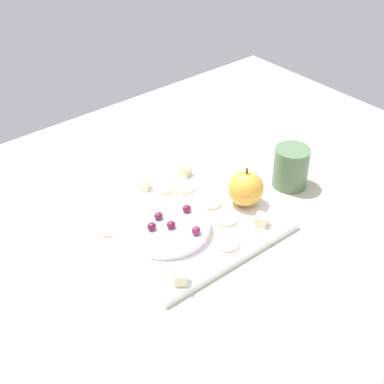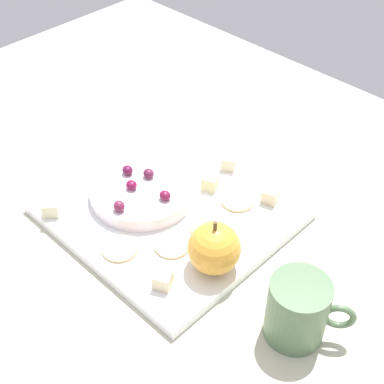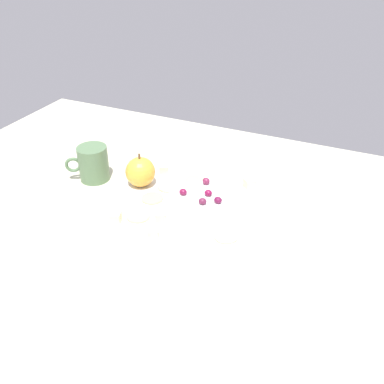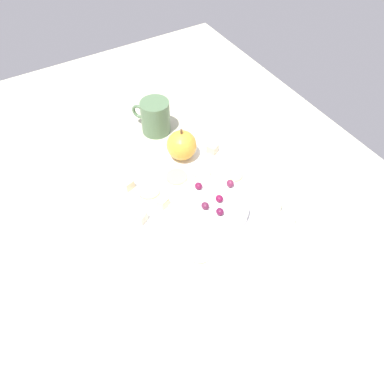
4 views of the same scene
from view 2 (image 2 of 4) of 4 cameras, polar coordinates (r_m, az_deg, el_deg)
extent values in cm
cube|color=beige|center=(84.87, 0.10, -3.03)|extent=(133.80, 96.56, 3.24)
cube|color=white|center=(83.15, -2.31, -1.96)|extent=(32.12, 29.73, 1.49)
cylinder|color=white|center=(84.15, -5.07, 0.23)|extent=(15.96, 15.96, 2.20)
sphere|color=gold|center=(72.17, 2.30, -5.77)|extent=(7.01, 7.01, 7.01)
cylinder|color=brown|center=(69.20, 2.39, -3.48)|extent=(0.50, 0.50, 1.20)
cube|color=beige|center=(71.90, -3.01, -8.96)|extent=(3.00, 3.00, 2.24)
cube|color=beige|center=(83.65, 8.00, -0.36)|extent=(2.81, 2.81, 2.24)
cube|color=beige|center=(88.97, 3.77, 3.02)|extent=(3.07, 3.07, 2.24)
cube|color=beige|center=(85.12, 1.86, 0.99)|extent=(2.94, 2.94, 2.24)
cube|color=beige|center=(83.40, -14.24, -1.61)|extent=(3.16, 3.16, 2.24)
cylinder|color=#E4BC8D|center=(93.33, -4.84, 4.37)|extent=(4.96, 4.96, 0.40)
cylinder|color=#E2BA80|center=(77.16, -7.37, -5.78)|extent=(4.96, 4.96, 0.40)
cylinder|color=#E3B982|center=(83.62, 4.67, -0.90)|extent=(4.96, 4.96, 0.40)
cylinder|color=#DCB989|center=(77.01, -2.05, -5.47)|extent=(4.96, 4.96, 0.40)
cylinder|color=#D5B57D|center=(79.31, 1.54, -3.68)|extent=(4.96, 4.96, 0.40)
ellipsoid|color=maroon|center=(82.38, -6.21, 0.71)|extent=(1.73, 1.55, 1.40)
ellipsoid|color=#5F1538|center=(85.03, -6.61, 2.23)|extent=(1.73, 1.55, 1.46)
ellipsoid|color=maroon|center=(80.28, -2.78, -0.35)|extent=(1.73, 1.55, 1.42)
ellipsoid|color=maroon|center=(79.05, -7.47, -1.44)|extent=(1.73, 1.55, 1.64)
ellipsoid|color=#5E1F3A|center=(84.15, -4.47, 1.91)|extent=(1.73, 1.55, 1.43)
cylinder|color=#516F4C|center=(67.95, 10.69, -11.77)|extent=(7.30, 7.30, 8.69)
torus|color=#516F4C|center=(68.43, 14.81, -12.23)|extent=(3.79, 2.85, 4.00)
camera|label=1|loc=(1.03, -71.63, 23.94)|focal=54.17mm
camera|label=3|loc=(1.38, 12.17, 40.18)|focal=41.07mm
camera|label=4|loc=(1.17, -12.34, 45.93)|focal=37.82mm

